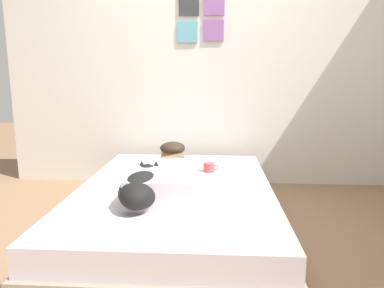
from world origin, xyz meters
name	(u,v)px	position (x,y,z in m)	size (l,w,h in m)	color
ground_plane	(192,242)	(0.00, 0.00, 0.00)	(12.00, 12.00, 0.00)	#8C6B4C
back_wall	(201,62)	(0.00, 1.45, 1.25)	(4.00, 0.12, 2.50)	silver
bed	(176,208)	(-0.13, 0.21, 0.16)	(1.42, 2.07, 0.33)	gray
pillow	(170,162)	(-0.24, 0.70, 0.39)	(0.52, 0.32, 0.11)	silver
person_lying	(167,174)	(-0.19, 0.13, 0.44)	(0.43, 0.92, 0.27)	silver
dog	(142,187)	(-0.31, -0.16, 0.44)	(0.26, 0.57, 0.21)	black
coffee_cup	(209,167)	(0.10, 0.60, 0.37)	(0.12, 0.09, 0.07)	#D84C47
cell_phone	(161,184)	(-0.25, 0.23, 0.34)	(0.07, 0.14, 0.01)	black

